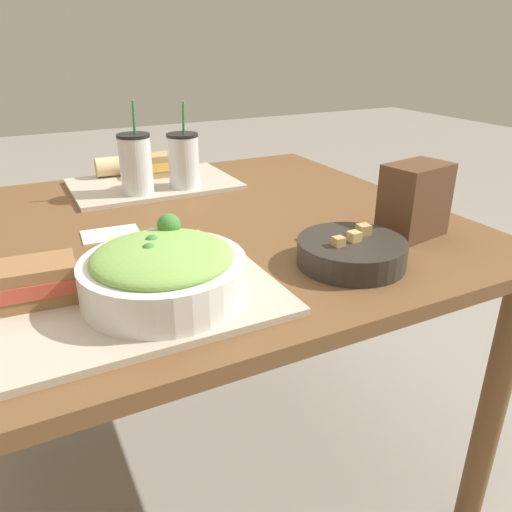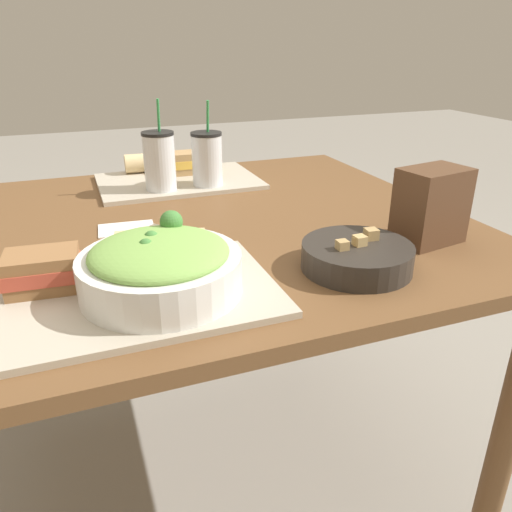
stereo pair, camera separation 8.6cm
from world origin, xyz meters
name	(u,v)px [view 2 (the right image)]	position (x,y,z in m)	size (l,w,h in m)	color
ground_plane	(204,466)	(0.00, 0.00, 0.00)	(12.00, 12.00, 0.00)	gray
dining_table	(193,260)	(0.00, 0.00, 0.67)	(1.27, 1.07, 0.76)	brown
tray_near	(138,295)	(-0.17, -0.32, 0.77)	(0.45, 0.31, 0.01)	#BCB29E
tray_far	(179,181)	(0.05, 0.35, 0.77)	(0.45, 0.31, 0.01)	#BCB29E
salad_bowl	(160,266)	(-0.13, -0.33, 0.82)	(0.26, 0.26, 0.11)	white
soup_bowl	(357,256)	(0.23, -0.35, 0.79)	(0.21, 0.21, 0.07)	#2D2823
sandwich_near	(43,271)	(-0.31, -0.26, 0.80)	(0.13, 0.09, 0.06)	olive
baguette_near	(162,244)	(-0.10, -0.20, 0.80)	(0.17, 0.10, 0.06)	#DBBC84
sandwich_far	(188,163)	(0.10, 0.41, 0.80)	(0.13, 0.08, 0.06)	tan
baguette_far	(150,162)	(-0.01, 0.47, 0.80)	(0.15, 0.06, 0.06)	#DBBC84
drink_cup_dark	(160,163)	(-0.02, 0.26, 0.85)	(0.09, 0.09, 0.24)	silver
drink_cup_red	(207,161)	(0.12, 0.26, 0.84)	(0.09, 0.09, 0.23)	silver
chip_bag	(431,206)	(0.44, -0.28, 0.84)	(0.15, 0.11, 0.16)	brown
napkin_folded	(127,229)	(-0.14, 0.01, 0.76)	(0.13, 0.09, 0.00)	white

